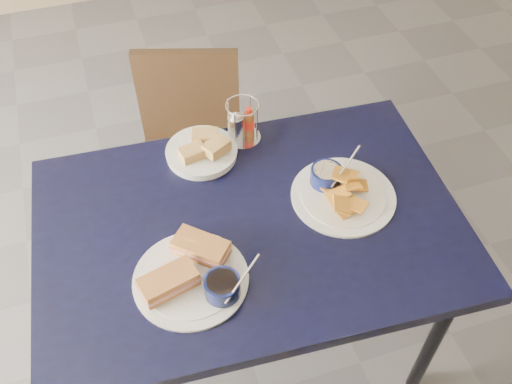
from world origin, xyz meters
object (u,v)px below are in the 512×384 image
object	(u,v)px
dining_table	(250,238)
plantain_plate	(338,189)
chair_far	(185,141)
bread_basket	(203,151)
sandwich_plate	(194,274)
condiment_caddy	(241,125)

from	to	relation	value
dining_table	plantain_plate	distance (m)	0.28
chair_far	bread_basket	world-z (taller)	bread_basket
bread_basket	sandwich_plate	bearing A→B (deg)	-107.18
chair_far	bread_basket	distance (m)	0.49
plantain_plate	condiment_caddy	size ratio (longest dim) A/B	2.17
sandwich_plate	plantain_plate	bearing A→B (deg)	18.54
dining_table	condiment_caddy	bearing A→B (deg)	77.10
sandwich_plate	bread_basket	xyz separation A→B (m)	(0.13, 0.42, -0.00)
chair_far	bread_basket	size ratio (longest dim) A/B	3.80
chair_far	bread_basket	xyz separation A→B (m)	(-0.01, -0.38, 0.31)
condiment_caddy	plantain_plate	bearing A→B (deg)	-57.22
condiment_caddy	dining_table	bearing A→B (deg)	-102.90
sandwich_plate	dining_table	bearing A→B (deg)	34.86
plantain_plate	bread_basket	world-z (taller)	plantain_plate
dining_table	plantain_plate	bearing A→B (deg)	4.82
sandwich_plate	condiment_caddy	world-z (taller)	condiment_caddy
chair_far	condiment_caddy	bearing A→B (deg)	-69.85
dining_table	chair_far	bearing A→B (deg)	94.48
dining_table	sandwich_plate	size ratio (longest dim) A/B	3.86
bread_basket	condiment_caddy	world-z (taller)	condiment_caddy
sandwich_plate	condiment_caddy	distance (m)	0.52
chair_far	condiment_caddy	distance (m)	0.51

